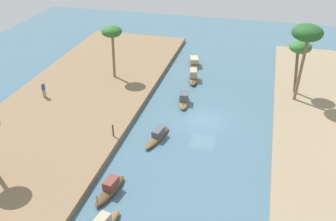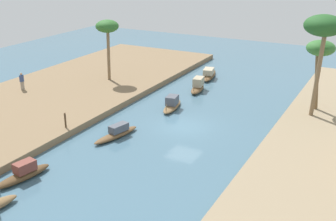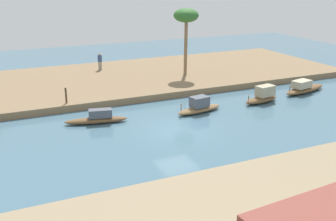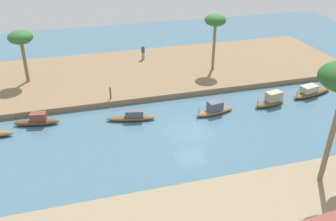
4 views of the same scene
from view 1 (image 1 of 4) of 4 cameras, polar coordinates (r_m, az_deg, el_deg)
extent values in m
plane|color=#476B7F|center=(38.93, 5.20, -1.45)|extent=(72.06, 72.06, 0.00)
cube|color=#846B4C|center=(42.74, -13.32, 1.22)|extent=(44.47, 14.32, 0.54)
ellipsoid|color=brown|center=(41.90, 2.30, 1.37)|extent=(3.86, 1.64, 0.43)
cube|color=#4C515B|center=(41.63, 2.32, 2.10)|extent=(1.41, 1.10, 0.76)
cylinder|color=brown|center=(40.24, 2.20, 0.85)|extent=(0.07, 0.07, 0.56)
ellipsoid|color=brown|center=(51.71, 3.79, 7.00)|extent=(5.05, 2.28, 0.51)
cube|color=tan|center=(51.00, 3.84, 7.35)|extent=(1.84, 1.36, 0.61)
cylinder|color=brown|center=(49.56, 3.92, 6.50)|extent=(0.07, 0.07, 0.44)
ellipsoid|color=brown|center=(35.81, -1.58, -3.94)|extent=(4.32, 1.74, 0.41)
cube|color=#4C515B|center=(35.77, -1.37, -3.06)|extent=(1.65, 1.00, 0.55)
ellipsoid|color=brown|center=(46.83, 3.68, 4.53)|extent=(3.36, 1.55, 0.49)
cube|color=tan|center=(46.89, 3.72, 5.45)|extent=(1.60, 1.10, 0.83)
cylinder|color=brown|center=(45.38, 3.66, 4.21)|extent=(0.07, 0.07, 0.37)
ellipsoid|color=brown|center=(30.25, -8.42, -11.44)|extent=(3.90, 1.54, 0.49)
cube|color=brown|center=(30.02, -8.29, -10.40)|extent=(1.40, 0.97, 0.64)
cylinder|color=brown|center=(28.90, -10.27, -12.60)|extent=(0.07, 0.07, 0.63)
cylinder|color=gray|center=(43.88, -17.53, 2.37)|extent=(0.36, 0.36, 0.83)
cube|color=#33477A|center=(43.56, -17.67, 3.23)|extent=(0.38, 0.21, 0.65)
sphere|color=tan|center=(43.38, -17.76, 3.75)|extent=(0.22, 0.22, 0.22)
cylinder|color=#4C3823|center=(35.44, -7.99, -2.89)|extent=(0.14, 0.14, 1.17)
cylinder|color=#7F6647|center=(46.22, -7.91, 7.77)|extent=(0.31, 0.41, 5.08)
ellipsoid|color=#2D6628|center=(45.22, -8.17, 11.30)|extent=(2.31, 2.31, 1.27)
cylinder|color=#7F6647|center=(42.32, 18.72, 5.56)|extent=(0.34, 0.62, 6.70)
ellipsoid|color=#235623|center=(40.99, 19.60, 10.61)|extent=(3.02, 3.02, 1.66)
cylinder|color=brown|center=(44.23, 18.10, 5.31)|extent=(0.32, 0.69, 4.76)
ellipsoid|color=#387533|center=(43.22, 18.68, 8.74)|extent=(2.31, 2.31, 1.27)
camera|label=2|loc=(12.00, 61.66, -23.09)|focal=45.89mm
camera|label=3|loc=(30.19, 48.74, -0.99)|focal=44.32mm
camera|label=4|loc=(31.49, 54.76, 10.08)|focal=39.96mm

